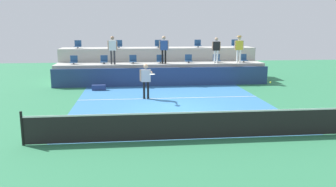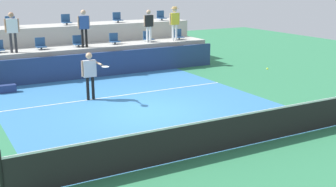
# 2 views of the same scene
# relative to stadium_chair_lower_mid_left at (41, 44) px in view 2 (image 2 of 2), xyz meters

# --- Properties ---
(ground_plane) EXTENTS (40.00, 40.00, 0.00)m
(ground_plane) POSITION_rel_stadium_chair_lower_mid_left_xyz_m (1.73, -7.23, -1.46)
(ground_plane) COLOR #2D754C
(court_inner_paint) EXTENTS (9.00, 10.00, 0.01)m
(court_inner_paint) POSITION_rel_stadium_chair_lower_mid_left_xyz_m (1.73, -6.23, -1.46)
(court_inner_paint) COLOR teal
(court_inner_paint) RESTS_ON ground_plane
(court_service_line) EXTENTS (9.00, 0.06, 0.00)m
(court_service_line) POSITION_rel_stadium_chair_lower_mid_left_xyz_m (1.73, -4.83, -1.46)
(court_service_line) COLOR white
(court_service_line) RESTS_ON ground_plane
(tennis_net) EXTENTS (10.48, 0.08, 1.07)m
(tennis_net) POSITION_rel_stadium_chair_lower_mid_left_xyz_m (1.73, -11.23, -0.97)
(tennis_net) COLOR black
(tennis_net) RESTS_ON ground_plane
(sponsor_backboard) EXTENTS (13.00, 0.16, 1.10)m
(sponsor_backboard) POSITION_rel_stadium_chair_lower_mid_left_xyz_m (1.73, -1.23, -0.91)
(sponsor_backboard) COLOR navy
(sponsor_backboard) RESTS_ON ground_plane
(seating_tier_lower) EXTENTS (13.00, 1.80, 1.25)m
(seating_tier_lower) POSITION_rel_stadium_chair_lower_mid_left_xyz_m (1.73, 0.07, -0.84)
(seating_tier_lower) COLOR #ADAAA3
(seating_tier_lower) RESTS_ON ground_plane
(seating_tier_upper) EXTENTS (13.00, 1.80, 2.10)m
(seating_tier_upper) POSITION_rel_stadium_chair_lower_mid_left_xyz_m (1.73, 1.87, -0.41)
(seating_tier_upper) COLOR #ADAAA3
(seating_tier_upper) RESTS_ON ground_plane
(stadium_chair_lower_mid_left) EXTENTS (0.44, 0.40, 0.52)m
(stadium_chair_lower_mid_left) POSITION_rel_stadium_chair_lower_mid_left_xyz_m (0.00, 0.00, 0.00)
(stadium_chair_lower_mid_left) COLOR #2D2D33
(stadium_chair_lower_mid_left) RESTS_ON seating_tier_lower
(stadium_chair_lower_center) EXTENTS (0.44, 0.40, 0.52)m
(stadium_chair_lower_center) POSITION_rel_stadium_chair_lower_mid_left_xyz_m (1.71, 0.00, 0.00)
(stadium_chair_lower_center) COLOR #2D2D33
(stadium_chair_lower_center) RESTS_ON seating_tier_lower
(stadium_chair_lower_mid_right) EXTENTS (0.44, 0.40, 0.52)m
(stadium_chair_lower_mid_right) POSITION_rel_stadium_chair_lower_mid_left_xyz_m (3.52, 0.00, 0.00)
(stadium_chair_lower_mid_right) COLOR #2D2D33
(stadium_chair_lower_mid_right) RESTS_ON seating_tier_lower
(stadium_chair_lower_right) EXTENTS (0.44, 0.40, 0.52)m
(stadium_chair_lower_right) POSITION_rel_stadium_chair_lower_mid_left_xyz_m (5.33, 0.00, 0.00)
(stadium_chair_lower_right) COLOR #2D2D33
(stadium_chair_lower_right) RESTS_ON seating_tier_lower
(stadium_chair_lower_far_right) EXTENTS (0.44, 0.40, 0.52)m
(stadium_chair_lower_far_right) POSITION_rel_stadium_chair_lower_mid_left_xyz_m (7.11, 0.00, 0.00)
(stadium_chair_lower_far_right) COLOR #2D2D33
(stadium_chair_lower_far_right) RESTS_ON seating_tier_lower
(stadium_chair_upper_left) EXTENTS (0.44, 0.40, 0.52)m
(stadium_chair_upper_left) POSITION_rel_stadium_chair_lower_mid_left_xyz_m (-0.90, 1.80, 0.85)
(stadium_chair_upper_left) COLOR #2D2D33
(stadium_chair_upper_left) RESTS_ON seating_tier_upper
(stadium_chair_upper_center) EXTENTS (0.44, 0.40, 0.52)m
(stadium_chair_upper_center) POSITION_rel_stadium_chair_lower_mid_left_xyz_m (1.73, 1.80, 0.85)
(stadium_chair_upper_center) COLOR #2D2D33
(stadium_chair_upper_center) RESTS_ON seating_tier_upper
(stadium_chair_upper_right) EXTENTS (0.44, 0.40, 0.52)m
(stadium_chair_upper_right) POSITION_rel_stadium_chair_lower_mid_left_xyz_m (4.45, 1.80, 0.85)
(stadium_chair_upper_right) COLOR #2D2D33
(stadium_chair_upper_right) RESTS_ON seating_tier_upper
(stadium_chair_upper_far_right) EXTENTS (0.44, 0.40, 0.52)m
(stadium_chair_upper_far_right) POSITION_rel_stadium_chair_lower_mid_left_xyz_m (7.05, 1.80, 0.85)
(stadium_chair_upper_far_right) COLOR #2D2D33
(stadium_chair_upper_far_right) RESTS_ON seating_tier_upper
(tennis_player) EXTENTS (0.69, 1.20, 1.74)m
(tennis_player) POSITION_rel_stadium_chair_lower_mid_left_xyz_m (0.59, -4.86, -0.39)
(tennis_player) COLOR black
(tennis_player) RESTS_ON ground_plane
(spectator_in_white) EXTENTS (0.60, 0.24, 1.70)m
(spectator_in_white) POSITION_rel_stadium_chair_lower_mid_left_xyz_m (-1.22, -0.38, 0.81)
(spectator_in_white) COLOR #2D2D33
(spectator_in_white) RESTS_ON seating_tier_lower
(spectator_in_grey) EXTENTS (0.60, 0.25, 1.70)m
(spectator_in_grey) POSITION_rel_stadium_chair_lower_mid_left_xyz_m (1.90, -0.38, 0.81)
(spectator_in_grey) COLOR black
(spectator_in_grey) RESTS_ON seating_tier_lower
(spectator_leaning_on_rail) EXTENTS (0.57, 0.24, 1.60)m
(spectator_leaning_on_rail) POSITION_rel_stadium_chair_lower_mid_left_xyz_m (5.19, -0.38, 0.74)
(spectator_leaning_on_rail) COLOR white
(spectator_leaning_on_rail) RESTS_ON seating_tier_lower
(spectator_with_hat) EXTENTS (0.58, 0.42, 1.71)m
(spectator_with_hat) POSITION_rel_stadium_chair_lower_mid_left_xyz_m (6.65, -0.38, 0.83)
(spectator_with_hat) COLOR white
(spectator_with_hat) RESTS_ON seating_tier_lower
(tennis_ball) EXTENTS (0.07, 0.07, 0.07)m
(tennis_ball) POSITION_rel_stadium_chair_lower_mid_left_xyz_m (5.23, -8.98, -0.04)
(tennis_ball) COLOR #CCE033
(equipment_bag) EXTENTS (0.76, 0.28, 0.30)m
(equipment_bag) POSITION_rel_stadium_chair_lower_mid_left_xyz_m (-1.96, -2.24, -1.31)
(equipment_bag) COLOR navy
(equipment_bag) RESTS_ON ground_plane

